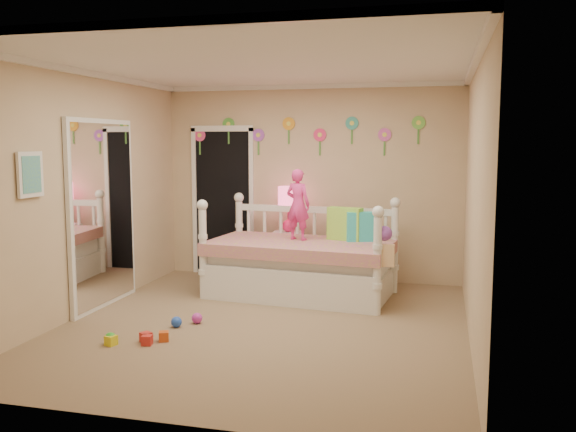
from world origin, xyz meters
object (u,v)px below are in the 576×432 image
(daybed, at_px, (300,247))
(child, at_px, (298,205))
(nightstand, at_px, (288,256))
(table_lamp, at_px, (288,202))

(daybed, bearing_deg, child, 125.76)
(child, relative_size, nightstand, 1.30)
(daybed, relative_size, table_lamp, 3.66)
(nightstand, xyz_separation_m, table_lamp, (0.00, 0.00, 0.73))
(daybed, height_order, nightstand, daybed)
(nightstand, height_order, table_lamp, table_lamp)
(daybed, relative_size, child, 2.56)
(daybed, height_order, table_lamp, table_lamp)
(daybed, distance_m, nightstand, 0.84)
(table_lamp, bearing_deg, daybed, -65.35)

